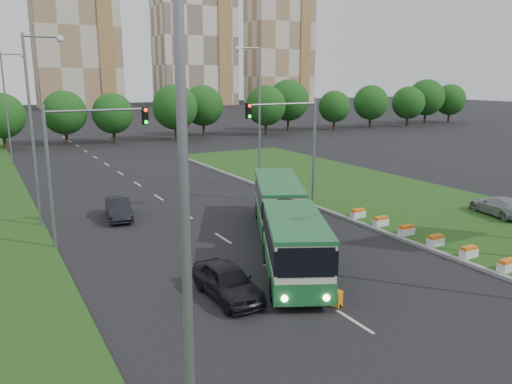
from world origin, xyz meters
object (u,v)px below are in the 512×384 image
traffic_mast_left (78,152)px  car_median (499,206)px  traffic_mast_median (296,135)px  pedestrian (286,287)px  shopping_trolley (337,299)px  car_left_far (119,208)px  articulated_bus (279,220)px  car_left_near (227,281)px

traffic_mast_left → car_median: bearing=-17.2°
traffic_mast_median → traffic_mast_left: bearing=-176.2°
pedestrian → shopping_trolley: (1.88, -1.05, -0.54)m
car_left_far → shopping_trolley: size_ratio=6.47×
articulated_bus → pedestrian: articulated_bus is taller
pedestrian → car_median: bearing=-71.2°
articulated_bus → car_left_near: 6.95m
traffic_mast_left → shopping_trolley: (7.63, -13.57, -5.02)m
traffic_mast_left → car_left_near: (3.99, -10.56, -4.60)m
car_median → car_left_near: bearing=17.6°
articulated_bus → pedestrian: (-3.55, -6.36, -0.78)m
traffic_mast_left → car_left_far: bearing=55.1°
traffic_mast_median → car_median: size_ratio=1.77×
traffic_mast_left → shopping_trolley: bearing=-60.6°
traffic_mast_left → car_left_near: 12.19m
car_left_near → pedestrian: pedestrian is taller
traffic_mast_median → shopping_trolley: size_ratio=11.97×
traffic_mast_left → car_left_far: traffic_mast_left is taller
car_left_near → pedestrian: size_ratio=2.52×
pedestrian → shopping_trolley: pedestrian is taller
articulated_bus → car_left_far: articulated_bus is taller
car_left_far → pedestrian: bearing=-72.1°
traffic_mast_median → car_left_far: (-12.12, 3.35, -4.64)m
car_left_far → car_median: size_ratio=0.96×
articulated_bus → car_left_far: 12.27m
traffic_mast_median → articulated_bus: 9.97m
car_median → articulated_bus: bearing=4.7°
traffic_mast_median → pedestrian: size_ratio=4.58×
pedestrian → articulated_bus: bearing=-22.9°
articulated_bus → traffic_mast_left: bearing=172.9°
car_left_near → car_median: size_ratio=0.98×
traffic_mast_median → articulated_bus: (-5.86, -7.16, -3.69)m
traffic_mast_left → pedestrian: traffic_mast_left is taller
traffic_mast_median → car_left_far: bearing=164.6°
car_left_near → pedestrian: bearing=-49.0°
articulated_bus → car_median: bearing=20.1°
traffic_mast_left → car_median: 27.53m
traffic_mast_median → shopping_trolley: bearing=-117.3°
car_left_far → car_median: car_median is taller
traffic_mast_left → articulated_bus: (9.30, -6.16, -3.69)m
car_left_near → car_median: 22.10m
car_left_far → car_left_near: bearing=-77.6°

